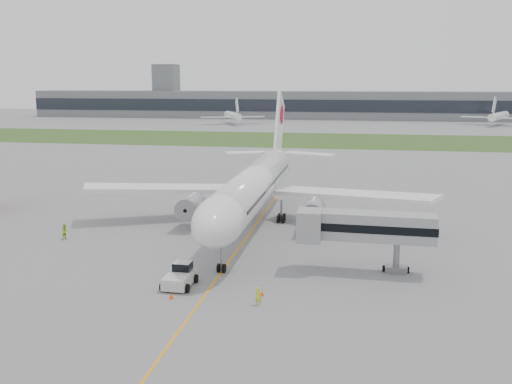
% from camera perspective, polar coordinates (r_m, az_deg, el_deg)
% --- Properties ---
extents(ground, '(600.00, 600.00, 0.00)m').
position_cam_1_polar(ground, '(72.77, -0.70, -4.23)').
color(ground, gray).
rests_on(ground, ground).
extents(apron_markings, '(70.00, 70.00, 0.04)m').
position_cam_1_polar(apron_markings, '(68.06, -1.49, -5.32)').
color(apron_markings, orange).
rests_on(apron_markings, ground).
extents(grass_strip, '(600.00, 50.00, 0.02)m').
position_cam_1_polar(grass_strip, '(190.38, 6.12, 5.20)').
color(grass_strip, '#31511E').
rests_on(grass_strip, ground).
extents(terminal_building, '(320.00, 22.30, 14.00)m').
position_cam_1_polar(terminal_building, '(299.36, 7.67, 8.61)').
color(terminal_building, slate).
rests_on(terminal_building, ground).
extents(control_tower, '(12.00, 12.00, 56.00)m').
position_cam_1_polar(control_tower, '(318.73, -8.87, 7.46)').
color(control_tower, slate).
rests_on(control_tower, ground).
extents(airliner, '(48.13, 53.95, 17.88)m').
position_cam_1_polar(airliner, '(76.20, -0.02, 0.83)').
color(airliner, white).
rests_on(airliner, ground).
extents(pushback_tug, '(2.81, 4.09, 2.07)m').
position_cam_1_polar(pushback_tug, '(55.24, -7.59, -8.31)').
color(pushback_tug, silver).
rests_on(pushback_tug, ground).
extents(jet_bridge, '(13.81, 3.94, 6.36)m').
position_cam_1_polar(jet_bridge, '(58.47, 10.48, -3.46)').
color(jet_bridge, gray).
rests_on(jet_bridge, ground).
extents(safety_cone_left, '(0.40, 0.40, 0.55)m').
position_cam_1_polar(safety_cone_left, '(52.34, -8.47, -10.24)').
color(safety_cone_left, '#FF420D').
rests_on(safety_cone_left, ground).
extents(safety_cone_right, '(0.37, 0.37, 0.50)m').
position_cam_1_polar(safety_cone_right, '(52.49, 0.61, -10.08)').
color(safety_cone_right, '#FF420D').
rests_on(safety_cone_right, ground).
extents(ground_crew_near, '(0.62, 0.42, 1.66)m').
position_cam_1_polar(ground_crew_near, '(50.22, 0.23, -10.37)').
color(ground_crew_near, '#CCE426').
rests_on(ground_crew_near, ground).
extents(ground_crew_far, '(1.07, 1.16, 1.93)m').
position_cam_1_polar(ground_crew_far, '(73.95, -18.54, -3.79)').
color(ground_crew_far, '#96D323').
rests_on(ground_crew_far, ground).
extents(distant_aircraft_left, '(36.83, 35.10, 11.07)m').
position_cam_1_polar(distant_aircraft_left, '(259.37, -2.34, 6.79)').
color(distant_aircraft_left, white).
rests_on(distant_aircraft_left, ground).
extents(distant_aircraft_right, '(39.72, 37.87, 11.93)m').
position_cam_1_polar(distant_aircraft_right, '(271.49, 23.05, 6.12)').
color(distant_aircraft_right, white).
rests_on(distant_aircraft_right, ground).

